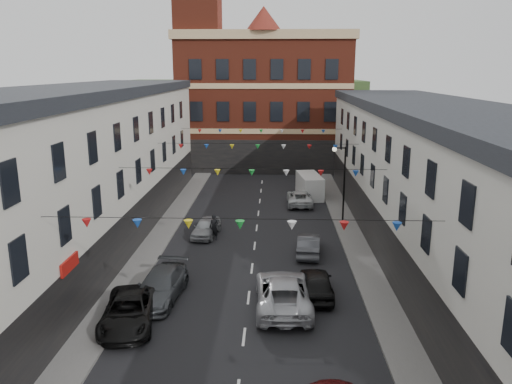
# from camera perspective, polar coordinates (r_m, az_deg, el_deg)

# --- Properties ---
(ground) EXTENTS (160.00, 160.00, 0.00)m
(ground) POSITION_cam_1_polar(r_m,az_deg,el_deg) (27.07, -0.85, -11.98)
(ground) COLOR black
(ground) RESTS_ON ground
(pavement_left) EXTENTS (1.80, 64.00, 0.15)m
(pavement_left) POSITION_cam_1_polar(r_m,az_deg,el_deg) (29.97, -14.14, -9.62)
(pavement_left) COLOR #605E5B
(pavement_left) RESTS_ON ground
(pavement_right) EXTENTS (1.80, 64.00, 0.15)m
(pavement_right) POSITION_cam_1_polar(r_m,az_deg,el_deg) (29.36, 13.15, -10.06)
(pavement_right) COLOR #605E5B
(pavement_right) RESTS_ON ground
(terrace_left) EXTENTS (8.40, 56.00, 10.70)m
(terrace_left) POSITION_cam_1_polar(r_m,az_deg,el_deg) (29.23, -24.52, -0.16)
(terrace_left) COLOR beige
(terrace_left) RESTS_ON ground
(terrace_right) EXTENTS (8.40, 56.00, 9.70)m
(terrace_right) POSITION_cam_1_polar(r_m,az_deg,el_deg) (28.28, 23.81, -1.57)
(terrace_right) COLOR beige
(terrace_right) RESTS_ON ground
(civic_building) EXTENTS (20.60, 13.30, 18.50)m
(civic_building) POSITION_cam_1_polar(r_m,az_deg,el_deg) (62.40, 0.95, 10.48)
(civic_building) COLOR maroon
(civic_building) RESTS_ON ground
(clock_tower) EXTENTS (5.60, 5.60, 30.00)m
(clock_tower) POSITION_cam_1_polar(r_m,az_deg,el_deg) (60.06, -6.57, 16.75)
(clock_tower) COLOR maroon
(clock_tower) RESTS_ON ground
(distant_hill) EXTENTS (40.00, 14.00, 10.00)m
(distant_hill) POSITION_cam_1_polar(r_m,az_deg,el_deg) (86.76, -1.39, 9.34)
(distant_hill) COLOR #2C5025
(distant_hill) RESTS_ON ground
(street_lamp) EXTENTS (1.10, 0.36, 6.00)m
(street_lamp) POSITION_cam_1_polar(r_m,az_deg,el_deg) (39.49, 9.74, 2.12)
(street_lamp) COLOR black
(street_lamp) RESTS_ON ground
(car_left_c) EXTENTS (2.98, 5.35, 1.42)m
(car_left_c) POSITION_cam_1_polar(r_m,az_deg,el_deg) (24.90, -14.34, -13.05)
(car_left_c) COLOR black
(car_left_c) RESTS_ON ground
(car_left_d) EXTENTS (2.55, 5.29, 1.49)m
(car_left_d) POSITION_cam_1_polar(r_m,az_deg,el_deg) (27.10, -10.85, -10.48)
(car_left_d) COLOR #383B3F
(car_left_d) RESTS_ON ground
(car_left_e) EXTENTS (2.06, 4.05, 1.32)m
(car_left_e) POSITION_cam_1_polar(r_m,az_deg,el_deg) (36.42, -5.72, -4.03)
(car_left_e) COLOR gray
(car_left_e) RESTS_ON ground
(car_right_d) EXTENTS (1.76, 4.24, 1.44)m
(car_right_d) POSITION_cam_1_polar(r_m,az_deg,el_deg) (27.17, 6.91, -10.32)
(car_right_d) COLOR black
(car_right_d) RESTS_ON ground
(car_right_e) EXTENTS (1.81, 4.22, 1.35)m
(car_right_e) POSITION_cam_1_polar(r_m,az_deg,el_deg) (32.90, 6.05, -5.98)
(car_right_e) COLOR #46484D
(car_right_e) RESTS_ON ground
(car_right_f) EXTENTS (2.19, 4.74, 1.32)m
(car_right_f) POSITION_cam_1_polar(r_m,az_deg,el_deg) (44.65, 5.02, -0.65)
(car_right_f) COLOR silver
(car_right_f) RESTS_ON ground
(moving_car) EXTENTS (2.92, 5.99, 1.64)m
(moving_car) POSITION_cam_1_polar(r_m,az_deg,el_deg) (25.79, 3.10, -11.35)
(moving_car) COLOR #B5B6BD
(moving_car) RESTS_ON ground
(white_van) EXTENTS (2.47, 5.00, 2.12)m
(white_van) POSITION_cam_1_polar(r_m,az_deg,el_deg) (47.54, 6.13, 0.72)
(white_van) COLOR silver
(white_van) RESTS_ON ground
(pedestrian) EXTENTS (0.75, 0.58, 1.84)m
(pedestrian) POSITION_cam_1_polar(r_m,az_deg,el_deg) (35.52, -4.82, -4.03)
(pedestrian) COLOR black
(pedestrian) RESTS_ON ground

